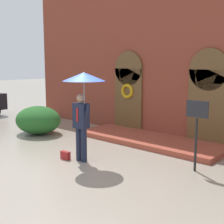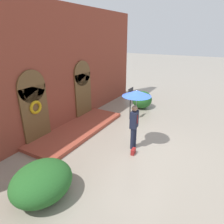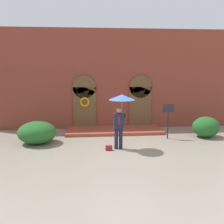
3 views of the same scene
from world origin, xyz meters
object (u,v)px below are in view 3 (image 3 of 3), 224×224
(person_with_umbrella, at_px, (121,105))
(shrub_right, at_px, (206,127))
(sign_post, at_px, (168,116))
(shrub_left, at_px, (37,133))
(handbag, at_px, (109,148))

(person_with_umbrella, bearing_deg, shrub_right, 17.85)
(person_with_umbrella, bearing_deg, sign_post, 28.31)
(shrub_left, relative_size, shrub_right, 1.31)
(handbag, relative_size, sign_post, 0.16)
(shrub_right, bearing_deg, handbag, -161.87)
(handbag, distance_m, shrub_left, 3.51)
(sign_post, relative_size, shrub_right, 1.27)
(sign_post, height_order, shrub_left, sign_post)
(handbag, height_order, shrub_right, shrub_right)
(person_with_umbrella, relative_size, shrub_left, 1.34)
(shrub_right, bearing_deg, sign_post, -176.98)
(person_with_umbrella, relative_size, handbag, 8.44)
(sign_post, relative_size, shrub_left, 0.97)
(handbag, relative_size, shrub_left, 0.16)
(shrub_left, bearing_deg, sign_post, 2.06)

